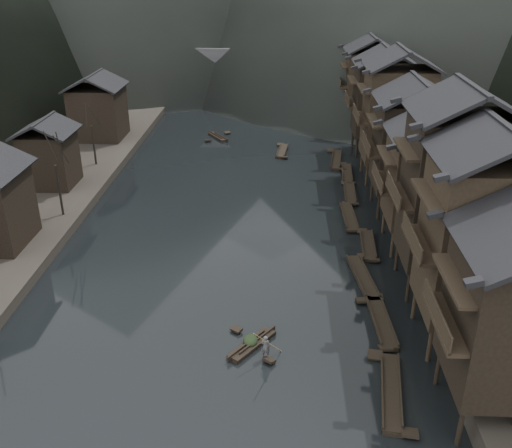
{
  "coord_description": "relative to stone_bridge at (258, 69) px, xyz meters",
  "views": [
    {
      "loc": [
        4.43,
        -33.49,
        23.84
      ],
      "look_at": [
        2.38,
        11.52,
        2.5
      ],
      "focal_mm": 40.0,
      "sensor_mm": 36.0,
      "label": 1
    }
  ],
  "objects": [
    {
      "name": "left_houses",
      "position": [
        -20.5,
        -51.88,
        0.55
      ],
      "size": [
        8.1,
        53.2,
        8.73
      ],
      "color": "black",
      "rests_on": "left_bank"
    },
    {
      "name": "cargo_heap",
      "position": [
        2.63,
        -74.31,
        -4.38
      ],
      "size": [
        1.0,
        1.3,
        0.6
      ],
      "primitive_type": "ellipsoid",
      "color": "black",
      "rests_on": "hero_sampan"
    },
    {
      "name": "stilt_houses",
      "position": [
        17.28,
        -53.09,
        3.77
      ],
      "size": [
        9.0,
        67.6,
        16.13
      ],
      "color": "black",
      "rests_on": "ground"
    },
    {
      "name": "stone_bridge",
      "position": [
        0.0,
        0.0,
        0.0
      ],
      "size": [
        40.0,
        6.0,
        9.0
      ],
      "color": "#4C4C4F",
      "rests_on": "ground"
    },
    {
      "name": "midriver_boats",
      "position": [
        0.41,
        -29.87,
        -4.91
      ],
      "size": [
        11.78,
        11.65,
        0.45
      ],
      "color": "black",
      "rests_on": "water"
    },
    {
      "name": "boatman",
      "position": [
        3.68,
        -75.75,
        -3.86
      ],
      "size": [
        0.61,
        0.4,
        1.64
      ],
      "primitive_type": "imported",
      "rotation": [
        0.0,
        0.0,
        3.12
      ],
      "color": "#535356",
      "rests_on": "hero_sampan"
    },
    {
      "name": "bamboo_pole",
      "position": [
        3.88,
        -75.75,
        -1.59
      ],
      "size": [
        1.92,
        1.97,
        2.89
      ],
      "primitive_type": "cylinder",
      "rotation": [
        0.75,
        0.0,
        -0.77
      ],
      "color": "#8C7A51",
      "rests_on": "boatman"
    },
    {
      "name": "moored_sampans",
      "position": [
        11.73,
        -56.45,
        -4.91
      ],
      "size": [
        2.96,
        50.61,
        0.47
      ],
      "color": "black",
      "rests_on": "water"
    },
    {
      "name": "hero_sampan",
      "position": [
        2.75,
        -74.48,
        -4.91
      ],
      "size": [
        3.28,
        4.11,
        0.43
      ],
      "color": "black",
      "rests_on": "water"
    },
    {
      "name": "bare_trees",
      "position": [
        -17.0,
        -61.29,
        1.17
      ],
      "size": [
        3.62,
        43.98,
        7.24
      ],
      "color": "black",
      "rests_on": "left_bank"
    },
    {
      "name": "water",
      "position": [
        0.0,
        -72.0,
        -5.11
      ],
      "size": [
        300.0,
        300.0,
        0.0
      ],
      "primitive_type": "plane",
      "color": "black",
      "rests_on": "ground"
    }
  ]
}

